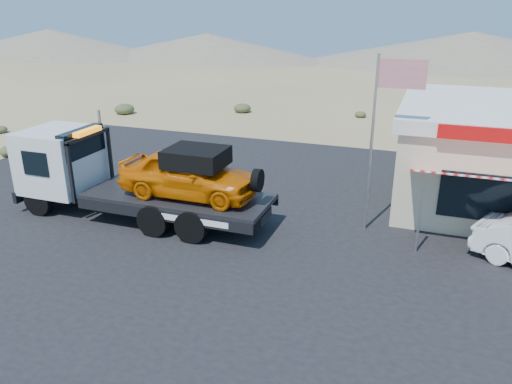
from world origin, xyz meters
TOP-DOWN VIEW (x-y plane):
  - ground at (0.00, 0.00)m, footprint 120.00×120.00m
  - asphalt_lot at (2.00, 3.00)m, footprint 32.00×24.00m
  - tow_truck at (-3.43, 2.75)m, footprint 9.49×2.82m
  - flagpole at (4.93, 4.50)m, footprint 1.55×0.10m
  - desert_scrub at (-13.46, 10.83)m, footprint 22.65×31.73m
  - distant_hills at (-9.77, 55.14)m, footprint 126.00×48.00m

SIDE VIEW (x-z plane):
  - ground at x=0.00m, z-range 0.00..0.00m
  - asphalt_lot at x=2.00m, z-range 0.00..0.02m
  - desert_scrub at x=-13.46m, z-range -0.06..0.70m
  - tow_truck at x=-3.43m, z-range 0.12..3.29m
  - distant_hills at x=-9.77m, z-range -0.21..3.99m
  - flagpole at x=4.93m, z-range 0.76..6.76m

